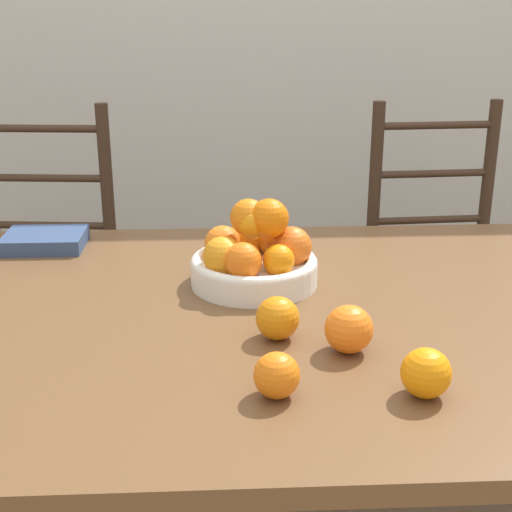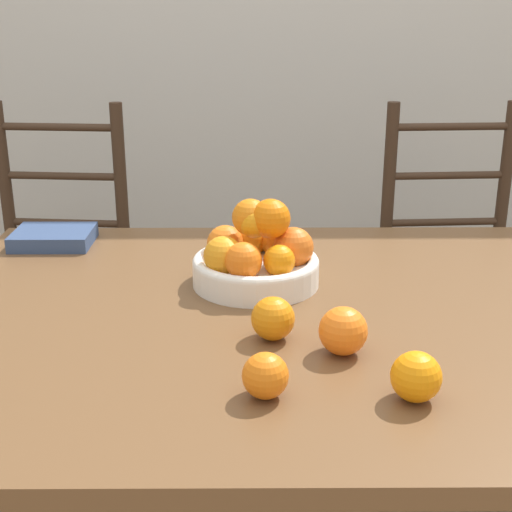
{
  "view_description": "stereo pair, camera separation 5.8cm",
  "coord_description": "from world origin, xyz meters",
  "px_view_note": "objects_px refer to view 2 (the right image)",
  "views": [
    {
      "loc": [
        -0.19,
        -1.24,
        1.28
      ],
      "look_at": [
        -0.13,
        0.06,
        0.82
      ],
      "focal_mm": 50.0,
      "sensor_mm": 36.0,
      "label": 1
    },
    {
      "loc": [
        -0.14,
        -1.24,
        1.28
      ],
      "look_at": [
        -0.13,
        0.06,
        0.82
      ],
      "focal_mm": 50.0,
      "sensor_mm": 36.0,
      "label": 2
    }
  ],
  "objects_px": {
    "orange_loose_0": "(343,331)",
    "chair_left": "(56,279)",
    "orange_loose_2": "(265,376)",
    "fruit_bowl": "(256,256)",
    "chair_right": "(453,278)",
    "orange_loose_1": "(416,377)",
    "book_stack": "(54,237)",
    "orange_loose_3": "(273,318)"
  },
  "relations": [
    {
      "from": "book_stack",
      "to": "chair_left",
      "type": "bearing_deg",
      "value": 107.04
    },
    {
      "from": "fruit_bowl",
      "to": "book_stack",
      "type": "distance_m",
      "value": 0.56
    },
    {
      "from": "chair_right",
      "to": "book_stack",
      "type": "distance_m",
      "value": 1.24
    },
    {
      "from": "fruit_bowl",
      "to": "orange_loose_3",
      "type": "relative_size",
      "value": 3.43
    },
    {
      "from": "orange_loose_2",
      "to": "chair_left",
      "type": "xyz_separation_m",
      "value": [
        -0.64,
        1.17,
        -0.3
      ]
    },
    {
      "from": "orange_loose_2",
      "to": "orange_loose_0",
      "type": "bearing_deg",
      "value": 46.71
    },
    {
      "from": "orange_loose_0",
      "to": "chair_left",
      "type": "distance_m",
      "value": 1.32
    },
    {
      "from": "orange_loose_2",
      "to": "book_stack",
      "type": "distance_m",
      "value": 0.87
    },
    {
      "from": "fruit_bowl",
      "to": "chair_right",
      "type": "distance_m",
      "value": 1.01
    },
    {
      "from": "orange_loose_1",
      "to": "orange_loose_2",
      "type": "bearing_deg",
      "value": 177.55
    },
    {
      "from": "chair_right",
      "to": "orange_loose_1",
      "type": "bearing_deg",
      "value": -112.15
    },
    {
      "from": "fruit_bowl",
      "to": "book_stack",
      "type": "relative_size",
      "value": 1.4
    },
    {
      "from": "orange_loose_3",
      "to": "chair_left",
      "type": "xyz_separation_m",
      "value": [
        -0.65,
        0.97,
        -0.3
      ]
    },
    {
      "from": "orange_loose_0",
      "to": "orange_loose_1",
      "type": "height_order",
      "value": "orange_loose_0"
    },
    {
      "from": "fruit_bowl",
      "to": "orange_loose_3",
      "type": "bearing_deg",
      "value": -83.89
    },
    {
      "from": "orange_loose_2",
      "to": "chair_left",
      "type": "distance_m",
      "value": 1.36
    },
    {
      "from": "chair_right",
      "to": "book_stack",
      "type": "relative_size",
      "value": 5.35
    },
    {
      "from": "chair_right",
      "to": "book_stack",
      "type": "xyz_separation_m",
      "value": [
        -1.12,
        -0.45,
        0.28
      ]
    },
    {
      "from": "orange_loose_0",
      "to": "book_stack",
      "type": "xyz_separation_m",
      "value": [
        -0.63,
        0.58,
        -0.02
      ]
    },
    {
      "from": "orange_loose_0",
      "to": "orange_loose_1",
      "type": "bearing_deg",
      "value": -59.22
    },
    {
      "from": "orange_loose_1",
      "to": "book_stack",
      "type": "height_order",
      "value": "orange_loose_1"
    },
    {
      "from": "orange_loose_3",
      "to": "chair_right",
      "type": "height_order",
      "value": "chair_right"
    },
    {
      "from": "book_stack",
      "to": "orange_loose_2",
      "type": "bearing_deg",
      "value": -55.09
    },
    {
      "from": "orange_loose_0",
      "to": "chair_right",
      "type": "relative_size",
      "value": 0.08
    },
    {
      "from": "orange_loose_1",
      "to": "orange_loose_2",
      "type": "height_order",
      "value": "orange_loose_1"
    },
    {
      "from": "orange_loose_2",
      "to": "chair_right",
      "type": "distance_m",
      "value": 1.35
    },
    {
      "from": "orange_loose_1",
      "to": "orange_loose_3",
      "type": "height_order",
      "value": "same"
    },
    {
      "from": "orange_loose_2",
      "to": "orange_loose_3",
      "type": "relative_size",
      "value": 0.91
    },
    {
      "from": "orange_loose_1",
      "to": "chair_right",
      "type": "xyz_separation_m",
      "value": [
        0.4,
        1.18,
        -0.3
      ]
    },
    {
      "from": "chair_right",
      "to": "chair_left",
      "type": "bearing_deg",
      "value": 176.5
    },
    {
      "from": "orange_loose_0",
      "to": "orange_loose_2",
      "type": "distance_m",
      "value": 0.19
    },
    {
      "from": "fruit_bowl",
      "to": "chair_right",
      "type": "bearing_deg",
      "value": 48.66
    },
    {
      "from": "orange_loose_3",
      "to": "orange_loose_2",
      "type": "bearing_deg",
      "value": -94.89
    },
    {
      "from": "fruit_bowl",
      "to": "orange_loose_0",
      "type": "xyz_separation_m",
      "value": [
        0.14,
        -0.32,
        -0.02
      ]
    },
    {
      "from": "orange_loose_0",
      "to": "chair_left",
      "type": "bearing_deg",
      "value": 126.78
    },
    {
      "from": "orange_loose_3",
      "to": "orange_loose_1",
      "type": "bearing_deg",
      "value": -45.22
    },
    {
      "from": "orange_loose_2",
      "to": "chair_right",
      "type": "bearing_deg",
      "value": 62.18
    },
    {
      "from": "orange_loose_1",
      "to": "chair_left",
      "type": "relative_size",
      "value": 0.08
    },
    {
      "from": "orange_loose_1",
      "to": "chair_right",
      "type": "distance_m",
      "value": 1.28
    },
    {
      "from": "fruit_bowl",
      "to": "orange_loose_1",
      "type": "height_order",
      "value": "fruit_bowl"
    },
    {
      "from": "chair_left",
      "to": "chair_right",
      "type": "bearing_deg",
      "value": 5.17
    },
    {
      "from": "orange_loose_0",
      "to": "chair_right",
      "type": "height_order",
      "value": "chair_right"
    }
  ]
}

